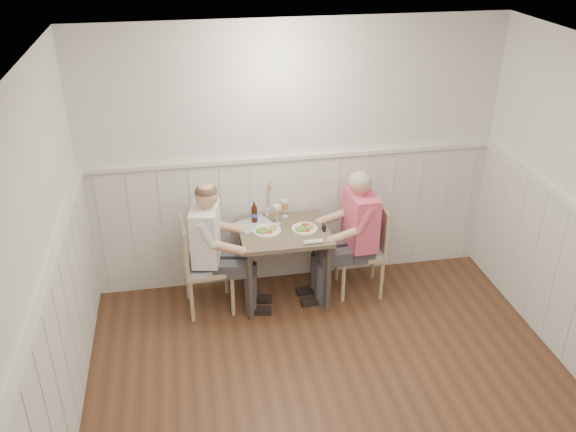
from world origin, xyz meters
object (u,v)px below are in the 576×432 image
object	(u,v)px
beer_bottle	(254,213)
chair_left	(201,262)
man_in_pink	(355,244)
chair_right	(366,245)
diner_cream	(212,258)
grass_vase	(267,200)
dining_table	(284,240)

from	to	relation	value
beer_bottle	chair_left	bearing A→B (deg)	-155.94
chair_left	man_in_pink	xyz separation A→B (m)	(1.47, -0.02, 0.05)
chair_right	diner_cream	distance (m)	1.50
beer_bottle	grass_vase	xyz separation A→B (m)	(0.14, 0.10, 0.08)
chair_left	diner_cream	xyz separation A→B (m)	(0.10, -0.02, 0.04)
man_in_pink	grass_vase	world-z (taller)	man_in_pink
chair_left	dining_table	bearing A→B (deg)	2.39
man_in_pink	chair_right	bearing A→B (deg)	20.28
chair_right	grass_vase	size ratio (longest dim) A/B	2.35
dining_table	grass_vase	xyz separation A→B (m)	(-0.11, 0.31, 0.29)
chair_right	chair_left	world-z (taller)	chair_left
diner_cream	beer_bottle	distance (m)	0.58
dining_table	man_in_pink	bearing A→B (deg)	-4.54
man_in_pink	grass_vase	bearing A→B (deg)	155.38
chair_left	man_in_pink	size ratio (longest dim) A/B	0.70
chair_right	dining_table	bearing A→B (deg)	179.46
chair_left	grass_vase	distance (m)	0.86
man_in_pink	beer_bottle	distance (m)	1.01
chair_left	beer_bottle	distance (m)	0.67
beer_bottle	man_in_pink	bearing A→B (deg)	-15.60
diner_cream	chair_left	bearing A→B (deg)	168.44
chair_left	beer_bottle	bearing A→B (deg)	24.06
dining_table	chair_left	size ratio (longest dim) A/B	0.88
diner_cream	grass_vase	size ratio (longest dim) A/B	3.34
grass_vase	chair_left	bearing A→B (deg)	-153.02
diner_cream	man_in_pink	bearing A→B (deg)	-0.05
chair_left	diner_cream	distance (m)	0.11
chair_right	man_in_pink	xyz separation A→B (m)	(-0.13, -0.05, 0.05)
chair_right	chair_left	distance (m)	1.59
chair_right	man_in_pink	world-z (taller)	man_in_pink
chair_right	beer_bottle	size ratio (longest dim) A/B	4.44
chair_right	grass_vase	xyz separation A→B (m)	(-0.92, 0.32, 0.42)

